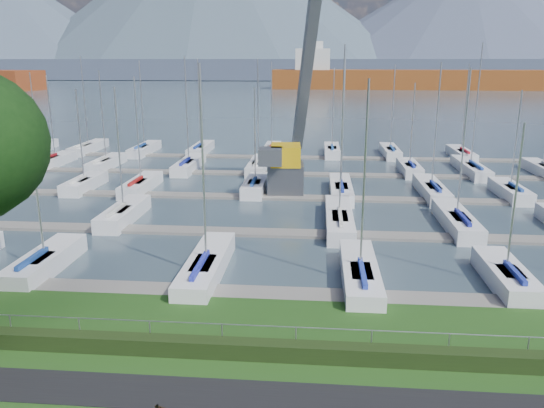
# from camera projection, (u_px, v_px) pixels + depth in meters

# --- Properties ---
(path) EXTENTS (160.00, 2.00, 0.04)m
(path) POSITION_uv_depth(u_px,v_px,m) (235.00, 396.00, 18.74)
(path) COLOR black
(path) RESTS_ON grass
(water) EXTENTS (800.00, 540.00, 0.20)m
(water) POSITION_uv_depth(u_px,v_px,m) (314.00, 84.00, 271.64)
(water) COLOR #3B4C57
(hedge) EXTENTS (80.00, 0.70, 0.70)m
(hedge) POSITION_uv_depth(u_px,v_px,m) (245.00, 349.00, 21.15)
(hedge) COLOR black
(hedge) RESTS_ON grass
(fence) EXTENTS (80.00, 0.04, 0.04)m
(fence) POSITION_uv_depth(u_px,v_px,m) (246.00, 325.00, 21.31)
(fence) COLOR gray
(fence) RESTS_ON grass
(foothill) EXTENTS (900.00, 80.00, 12.00)m
(foothill) POSITION_uv_depth(u_px,v_px,m) (315.00, 69.00, 337.24)
(foothill) COLOR #475167
(foothill) RESTS_ON water
(mountains) EXTENTS (1190.00, 360.00, 115.00)m
(mountains) POSITION_uv_depth(u_px,v_px,m) (327.00, 11.00, 397.67)
(mountains) COLOR #3A4155
(mountains) RESTS_ON water
(docks) EXTENTS (90.00, 41.60, 0.25)m
(docks) POSITION_uv_depth(u_px,v_px,m) (286.00, 198.00, 46.67)
(docks) COLOR gray
(docks) RESTS_ON water
(crane) EXTENTS (5.84, 13.23, 22.35)m
(crane) POSITION_uv_depth(u_px,v_px,m) (292.00, 131.00, 47.98)
(crane) COLOR #55575D
(crane) RESTS_ON water
(cargo_ship_mid) EXTENTS (111.99, 21.33, 21.50)m
(cargo_ship_mid) POSITION_uv_depth(u_px,v_px,m) (395.00, 80.00, 221.21)
(cargo_ship_mid) COLOR brown
(cargo_ship_mid) RESTS_ON water
(sailboat_fleet) EXTENTS (74.22, 49.27, 13.76)m
(sailboat_fleet) POSITION_uv_depth(u_px,v_px,m) (271.00, 129.00, 48.69)
(sailboat_fleet) COLOR #1C3A9A
(sailboat_fleet) RESTS_ON water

